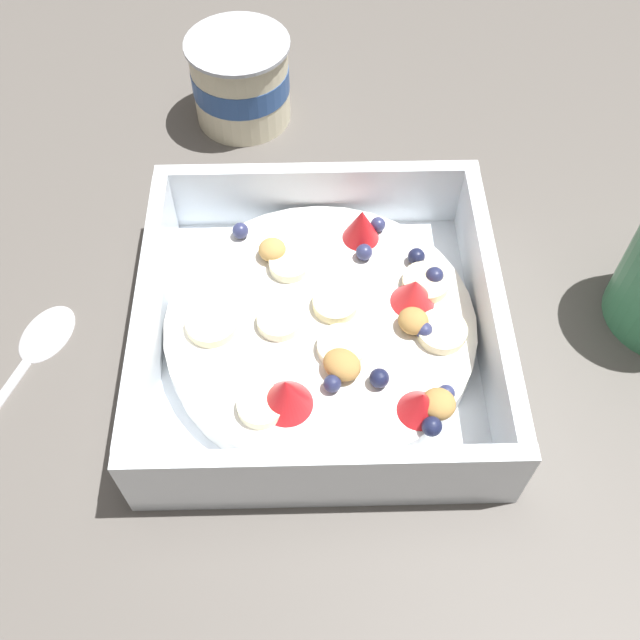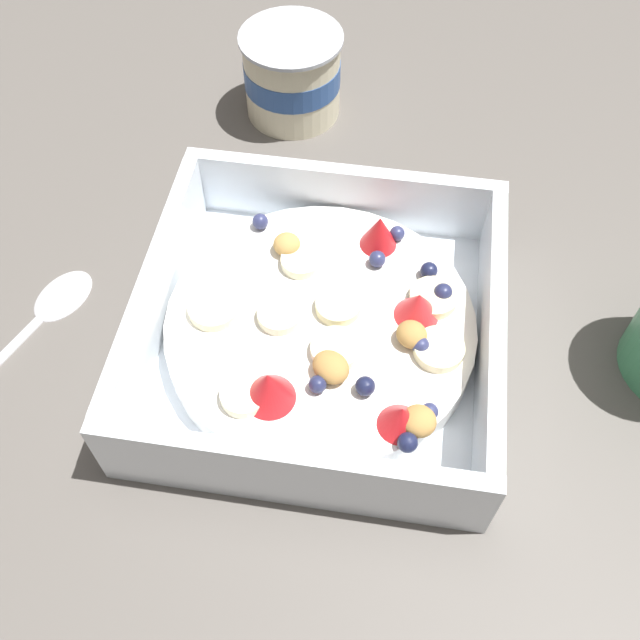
# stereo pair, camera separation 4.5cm
# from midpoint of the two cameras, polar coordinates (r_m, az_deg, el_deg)

# --- Properties ---
(ground_plane) EXTENTS (2.40, 2.40, 0.00)m
(ground_plane) POSITION_cam_midpoint_polar(r_m,az_deg,el_deg) (0.47, 2.55, -3.52)
(ground_plane) COLOR #56514C
(fruit_bowl) EXTENTS (0.22, 0.22, 0.06)m
(fruit_bowl) POSITION_cam_midpoint_polar(r_m,az_deg,el_deg) (0.46, 2.99, -1.00)
(fruit_bowl) COLOR white
(fruit_bowl) RESTS_ON ground
(spoon) EXTENTS (0.08, 0.17, 0.01)m
(spoon) POSITION_cam_midpoint_polar(r_m,az_deg,el_deg) (0.51, -19.30, -0.15)
(spoon) COLOR silver
(spoon) RESTS_ON ground
(yogurt_cup) EXTENTS (0.08, 0.08, 0.07)m
(yogurt_cup) POSITION_cam_midpoint_polar(r_m,az_deg,el_deg) (0.62, -0.00, 18.71)
(yogurt_cup) COLOR beige
(yogurt_cup) RESTS_ON ground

